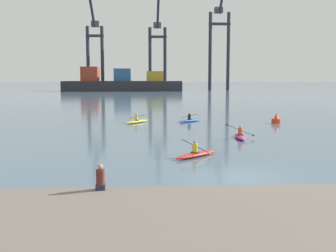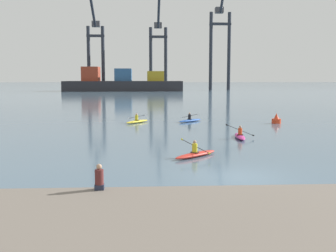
{
  "view_description": "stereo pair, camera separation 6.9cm",
  "coord_description": "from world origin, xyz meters",
  "views": [
    {
      "loc": [
        -4.26,
        -18.26,
        4.46
      ],
      "look_at": [
        -2.32,
        15.11,
        0.6
      ],
      "focal_mm": 44.83,
      "sensor_mm": 36.0,
      "label": 1
    },
    {
      "loc": [
        -4.19,
        -18.27,
        4.46
      ],
      "look_at": [
        -2.32,
        15.11,
        0.6
      ],
      "focal_mm": 44.83,
      "sensor_mm": 36.0,
      "label": 2
    }
  ],
  "objects": [
    {
      "name": "ground_plane",
      "position": [
        0.0,
        0.0,
        0.0
      ],
      "size": [
        800.0,
        800.0,
        0.0
      ],
      "primitive_type": "plane",
      "color": "slate"
    },
    {
      "name": "container_barge",
      "position": [
        -11.62,
        124.66,
        2.65
      ],
      "size": [
        39.36,
        11.86,
        8.06
      ],
      "color": "#28282D",
      "rests_on": "ground"
    },
    {
      "name": "gantry_crane_west",
      "position": [
        -21.29,
        132.29,
        15.61
      ],
      "size": [
        6.24,
        17.62,
        31.31
      ],
      "color": "#232833",
      "rests_on": "ground"
    },
    {
      "name": "gantry_crane_west_mid",
      "position": [
        0.97,
        138.03,
        15.9
      ],
      "size": [
        6.74,
        17.18,
        32.62
      ],
      "color": "#232833",
      "rests_on": "ground"
    },
    {
      "name": "gantry_crane_east_mid",
      "position": [
        22.67,
        130.76,
        18.88
      ],
      "size": [
        7.71,
        17.75,
        40.98
      ],
      "color": "#232833",
      "rests_on": "ground"
    },
    {
      "name": "channel_buoy",
      "position": [
        8.72,
        21.97,
        0.36
      ],
      "size": [
        0.9,
        0.9,
        1.0
      ],
      "color": "red",
      "rests_on": "ground"
    },
    {
      "name": "kayak_red",
      "position": [
        -1.31,
        5.02,
        0.17
      ],
      "size": [
        2.89,
        2.77,
        0.98
      ],
      "color": "red",
      "rests_on": "ground"
    },
    {
      "name": "kayak_magenta",
      "position": [
        2.84,
        12.11,
        0.17
      ],
      "size": [
        2.16,
        3.44,
        1.08
      ],
      "color": "#C13384",
      "rests_on": "ground"
    },
    {
      "name": "kayak_yellow",
      "position": [
        -4.94,
        23.24,
        0.17
      ],
      "size": [
        2.51,
        3.09,
        0.95
      ],
      "color": "yellow",
      "rests_on": "ground"
    },
    {
      "name": "kayak_blue",
      "position": [
        0.42,
        23.89,
        0.17
      ],
      "size": [
        2.85,
        2.81,
        0.95
      ],
      "color": "#2856B2",
      "rests_on": "ground"
    },
    {
      "name": "seated_onlooker",
      "position": [
        -5.76,
        -4.08,
        1.03
      ],
      "size": [
        0.32,
        0.3,
        0.9
      ],
      "color": "#23283D",
      "rests_on": "stone_quay"
    }
  ]
}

